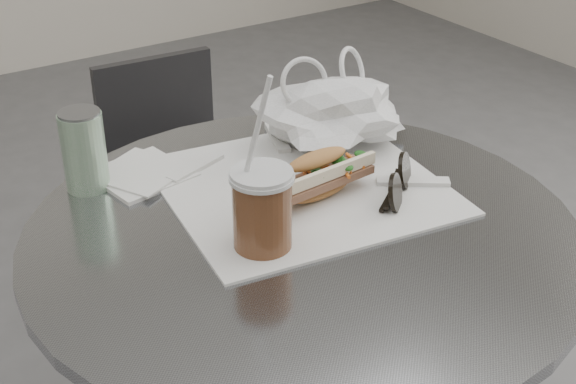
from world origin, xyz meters
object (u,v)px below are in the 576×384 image
drink_can (84,150)px  sunglasses (398,185)px  iced_coffee (262,209)px  chair_far (185,224)px  banh_mi (318,176)px  cafe_table (301,378)px

drink_can → sunglasses: bearing=-37.0°
iced_coffee → sunglasses: 0.23m
drink_can → chair_far: bearing=52.3°
banh_mi → iced_coffee: iced_coffee is taller
cafe_table → banh_mi: 0.32m
chair_far → iced_coffee: iced_coffee is taller
banh_mi → drink_can: size_ratio=1.75×
drink_can → iced_coffee: bearing=-64.9°
drink_can → cafe_table: bearing=-52.2°
cafe_table → drink_can: bearing=127.8°
chair_far → iced_coffee: (-0.23, -0.75, 0.49)m
chair_far → drink_can: (-0.37, -0.47, 0.49)m
sunglasses → banh_mi: bearing=109.3°
iced_coffee → sunglasses: (0.23, 0.01, -0.04)m
cafe_table → iced_coffee: 0.34m
chair_far → banh_mi: 0.84m
banh_mi → drink_can: (-0.26, 0.21, 0.02)m
banh_mi → sunglasses: size_ratio=1.91×
chair_far → drink_can: 0.77m
drink_can → banh_mi: bearing=-38.8°
cafe_table → sunglasses: size_ratio=6.83×
banh_mi → sunglasses: banh_mi is taller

